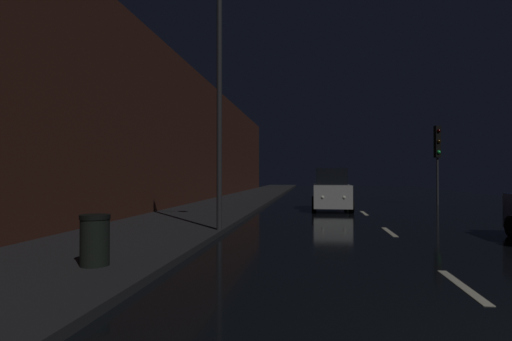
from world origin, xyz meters
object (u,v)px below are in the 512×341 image
(traffic_light_far_right, at_px, (438,148))
(trash_bin_curbside, at_px, (95,240))
(streetlamp_overhead, at_px, (233,55))
(car_approaching_headlights, at_px, (331,191))

(traffic_light_far_right, bearing_deg, trash_bin_curbside, -39.86)
(streetlamp_overhead, distance_m, trash_bin_curbside, 7.31)
(streetlamp_overhead, relative_size, trash_bin_curbside, 8.97)
(traffic_light_far_right, xyz_separation_m, trash_bin_curbside, (-11.35, -19.40, -2.81))
(streetlamp_overhead, distance_m, car_approaching_headlights, 10.98)
(streetlamp_overhead, bearing_deg, traffic_light_far_right, 55.27)
(traffic_light_far_right, bearing_deg, car_approaching_headlights, -63.90)
(traffic_light_far_right, distance_m, streetlamp_overhead, 17.28)
(trash_bin_curbside, distance_m, car_approaching_headlights, 15.56)
(trash_bin_curbside, bearing_deg, car_approaching_headlights, 71.68)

